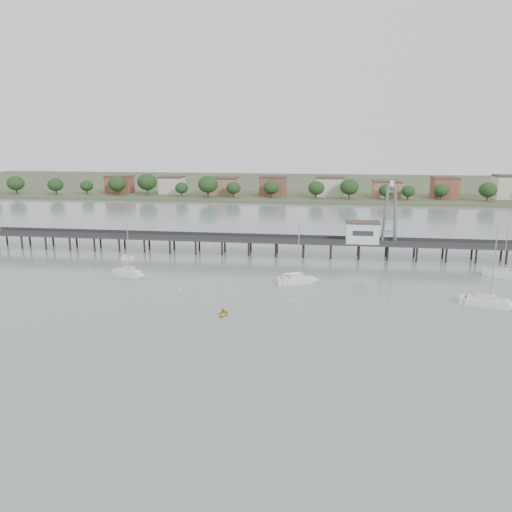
{
  "coord_description": "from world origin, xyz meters",
  "views": [
    {
      "loc": [
        15.17,
        -65.0,
        30.11
      ],
      "look_at": [
        0.62,
        42.0,
        4.0
      ],
      "focal_mm": 35.0,
      "sensor_mm": 36.0,
      "label": 1
    }
  ],
  "objects": [
    {
      "name": "yellow_dinghy",
      "position": [
        -1.46,
        14.7,
        0.0
      ],
      "size": [
        2.11,
        0.83,
        2.88
      ],
      "primitive_type": "imported",
      "rotation": [
        0.0,
        0.0,
        -0.12
      ],
      "color": "yellow",
      "rests_on": "ground"
    },
    {
      "name": "pier",
      "position": [
        0.0,
        60.0,
        3.79
      ],
      "size": [
        150.0,
        5.0,
        5.5
      ],
      "color": "#2D2823",
      "rests_on": "ground"
    },
    {
      "name": "dinghy_occupant",
      "position": [
        -1.46,
        14.7,
        0.0
      ],
      "size": [
        0.68,
        1.04,
        0.23
      ],
      "primitive_type": "imported",
      "rotation": [
        0.0,
        0.0,
        2.78
      ],
      "color": "black",
      "rests_on": "ground"
    },
    {
      "name": "far_shore",
      "position": [
        0.36,
        239.58,
        0.95
      ],
      "size": [
        500.0,
        170.0,
        10.4
      ],
      "color": "#475133",
      "rests_on": "ground"
    },
    {
      "name": "ground_plane",
      "position": [
        0.0,
        0.0,
        0.0
      ],
      "size": [
        500.0,
        500.0,
        0.0
      ],
      "primitive_type": "plane",
      "color": "slate",
      "rests_on": "ground"
    },
    {
      "name": "pier_building",
      "position": [
        25.0,
        60.0,
        6.67
      ],
      "size": [
        8.4,
        5.4,
        5.3
      ],
      "color": "silver",
      "rests_on": "ground"
    },
    {
      "name": "sailboat_d",
      "position": [
        46.7,
        25.4,
        0.63
      ],
      "size": [
        9.99,
        5.4,
        15.71
      ],
      "rotation": [
        0.0,
        0.0,
        -0.29
      ],
      "color": "silver",
      "rests_on": "ground"
    },
    {
      "name": "mooring_buoys",
      "position": [
        -1.34,
        30.49,
        0.08
      ],
      "size": [
        87.91,
        19.7,
        0.39
      ],
      "color": "beige",
      "rests_on": "ground"
    },
    {
      "name": "lattice_tower",
      "position": [
        31.5,
        60.0,
        11.1
      ],
      "size": [
        3.2,
        3.2,
        15.5
      ],
      "color": "slate",
      "rests_on": "ground"
    },
    {
      "name": "sailboat_b",
      "position": [
        -25.87,
        35.75,
        0.65
      ],
      "size": [
        7.93,
        4.38,
        12.64
      ],
      "rotation": [
        0.0,
        0.0,
        -0.3
      ],
      "color": "silver",
      "rests_on": "ground"
    },
    {
      "name": "sailboat_c",
      "position": [
        11.28,
        35.89,
        0.64
      ],
      "size": [
        8.84,
        5.25,
        14.02
      ],
      "rotation": [
        0.0,
        0.0,
        0.35
      ],
      "color": "silver",
      "rests_on": "ground"
    },
    {
      "name": "white_tender",
      "position": [
        -32.96,
        50.57,
        0.4
      ],
      "size": [
        3.5,
        1.84,
        1.3
      ],
      "rotation": [
        0.0,
        0.0,
        0.14
      ],
      "color": "silver",
      "rests_on": "ground"
    },
    {
      "name": "sailboat_e",
      "position": [
        54.94,
        45.39,
        0.65
      ],
      "size": [
        7.5,
        5.41,
        12.26
      ],
      "rotation": [
        0.0,
        0.0,
        -0.5
      ],
      "color": "silver",
      "rests_on": "ground"
    }
  ]
}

